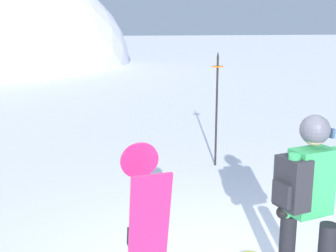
% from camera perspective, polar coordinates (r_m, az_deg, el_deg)
% --- Properties ---
extents(snowboarder_main, '(0.64, 1.83, 1.71)m').
position_cam_1_polar(snowboarder_main, '(3.96, 17.73, -9.99)').
color(snowboarder_main, yellow).
rests_on(snowboarder_main, ground).
extents(piste_marker_near, '(0.20, 0.20, 2.03)m').
position_cam_1_polar(piste_marker_near, '(7.62, 6.43, 3.16)').
color(piste_marker_near, black).
rests_on(piste_marker_near, ground).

